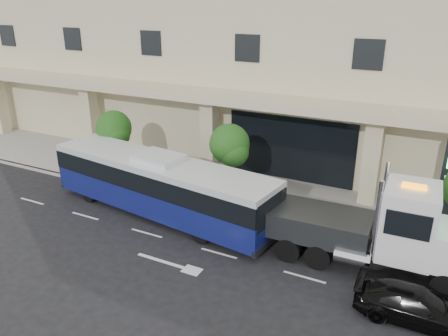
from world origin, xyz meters
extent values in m
plane|color=black|center=(0.00, 0.00, 0.00)|extent=(120.00, 120.00, 0.00)
cube|color=gray|center=(0.00, 5.00, 0.07)|extent=(120.00, 6.00, 0.15)
cube|color=gray|center=(0.00, 2.00, 0.07)|extent=(120.00, 0.30, 0.15)
cube|color=#C6B894|center=(0.00, 15.50, 10.00)|extent=(60.00, 15.00, 20.00)
cube|color=#C6B894|center=(0.00, 6.80, 5.20)|extent=(60.00, 2.80, 0.50)
cube|color=black|center=(0.00, 7.97, 2.15)|extent=(8.00, 0.12, 4.00)
cube|color=#C6B894|center=(-15.00, 6.80, 2.60)|extent=(0.90, 0.90, 4.90)
cube|color=#C6B894|center=(-5.00, 6.80, 2.60)|extent=(0.90, 0.90, 4.90)
cube|color=#C6B894|center=(5.00, 6.80, 2.60)|extent=(0.90, 0.90, 4.90)
cylinder|color=#422B19|center=(-10.00, 3.60, 1.55)|extent=(0.14, 0.14, 2.80)
sphere|color=#1F3F12|center=(-10.00, 3.60, 3.27)|extent=(2.20, 2.20, 2.20)
sphere|color=#1F3F12|center=(-9.65, 3.40, 2.95)|extent=(1.65, 1.65, 1.65)
sphere|color=#1F3F12|center=(-10.30, 3.80, 2.87)|extent=(1.54, 1.54, 1.54)
cylinder|color=#422B19|center=(-2.00, 3.60, 1.62)|extent=(0.14, 0.14, 2.94)
sphere|color=#1F3F12|center=(-2.00, 3.60, 3.43)|extent=(2.20, 2.20, 2.20)
sphere|color=#1F3F12|center=(-1.65, 3.40, 3.09)|extent=(1.65, 1.65, 1.65)
sphere|color=#1F3F12|center=(-2.30, 3.80, 3.01)|extent=(1.54, 1.54, 1.54)
cylinder|color=black|center=(-9.05, 0.01, 0.55)|extent=(1.13, 0.47, 1.10)
cylinder|color=black|center=(-8.74, 2.29, 0.55)|extent=(1.13, 0.47, 1.10)
cylinder|color=black|center=(-1.20, -1.04, 0.55)|extent=(1.13, 0.47, 1.10)
cylinder|color=black|center=(-0.90, 1.25, 0.55)|extent=(1.13, 0.47, 1.10)
cube|color=navy|center=(-4.54, 0.57, 1.04)|extent=(13.44, 4.47, 1.32)
cube|color=black|center=(-4.54, 0.57, 2.20)|extent=(13.44, 4.51, 0.99)
cube|color=silver|center=(-4.54, 0.57, 2.86)|extent=(13.44, 4.47, 0.33)
cube|color=silver|center=(-4.54, 0.57, 3.19)|extent=(2.63, 2.06, 0.33)
cube|color=#2D3033|center=(-11.03, 1.43, 0.49)|extent=(0.50, 2.74, 0.33)
cube|color=#2D3033|center=(1.95, -0.29, 0.49)|extent=(0.50, 2.74, 0.33)
cube|color=#2D3033|center=(6.20, 0.49, 0.81)|extent=(8.63, 1.27, 0.40)
cube|color=white|center=(7.47, 0.53, 2.48)|extent=(2.10, 2.59, 2.94)
cube|color=black|center=(8.43, 0.56, 2.94)|extent=(0.17, 2.23, 1.21)
cylinder|color=silver|center=(6.39, -0.62, 2.73)|extent=(0.19, 0.19, 3.44)
cylinder|color=silver|center=(6.32, 1.61, 2.73)|extent=(0.19, 0.19, 3.44)
cube|color=#2D3033|center=(4.03, 0.43, 1.57)|extent=(4.32, 2.56, 1.11)
cube|color=#2D3033|center=(1.60, 0.35, 0.96)|extent=(1.63, 0.33, 0.22)
cube|color=#2D3033|center=(0.99, 0.33, 0.56)|extent=(0.31, 1.83, 0.18)
cube|color=orange|center=(7.47, 0.53, 4.00)|extent=(0.92, 0.38, 0.14)
cylinder|color=black|center=(9.12, -0.48, 0.56)|extent=(1.12, 0.36, 1.11)
cylinder|color=black|center=(9.05, 1.64, 0.56)|extent=(1.12, 0.36, 1.11)
cylinder|color=black|center=(4.26, -0.63, 0.56)|extent=(1.12, 0.36, 1.11)
cylinder|color=black|center=(4.20, 1.49, 0.56)|extent=(1.12, 0.36, 1.11)
cylinder|color=black|center=(2.95, -0.67, 0.56)|extent=(1.12, 0.36, 1.11)
cylinder|color=black|center=(2.88, 1.46, 0.56)|extent=(1.12, 0.36, 1.11)
imported|color=black|center=(8.25, -2.20, 0.61)|extent=(4.27, 1.85, 1.22)
camera|label=1|loc=(7.92, -16.53, 10.75)|focal=35.00mm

